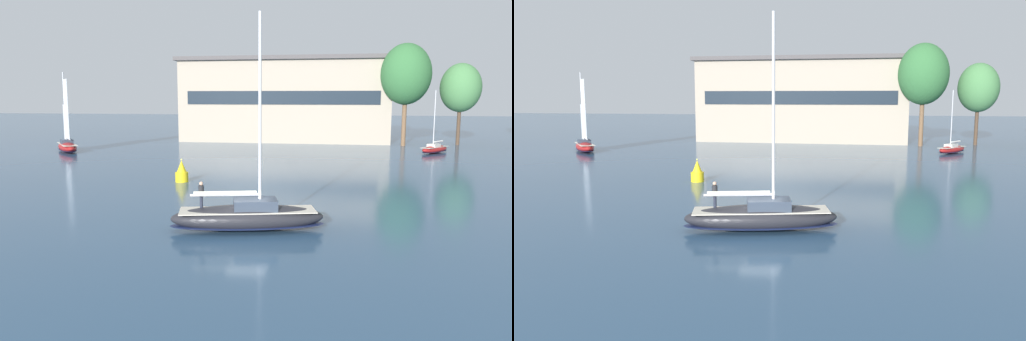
% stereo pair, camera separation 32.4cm
% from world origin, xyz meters
% --- Properties ---
extents(ground_plane, '(400.00, 400.00, 0.00)m').
position_xyz_m(ground_plane, '(0.00, 0.00, 0.00)').
color(ground_plane, '#2D4C6B').
extents(waterfront_building, '(39.12, 16.66, 15.42)m').
position_xyz_m(waterfront_building, '(-5.32, 66.00, 7.75)').
color(waterfront_building, tan).
rests_on(waterfront_building, ground).
extents(tree_shore_left, '(8.29, 8.29, 17.06)m').
position_xyz_m(tree_shore_left, '(15.67, 57.79, 11.94)').
color(tree_shore_left, brown).
rests_on(tree_shore_left, ground).
extents(tree_shore_center, '(6.77, 6.77, 13.93)m').
position_xyz_m(tree_shore_center, '(25.13, 61.11, 9.75)').
color(tree_shore_center, '#4C3828').
rests_on(tree_shore_center, ground).
extents(sailboat_main, '(9.99, 4.96, 13.22)m').
position_xyz_m(sailboat_main, '(0.02, 0.01, 0.90)').
color(sailboat_main, '#232328').
rests_on(sailboat_main, ground).
extents(sailboat_moored_near_marina, '(7.26, 8.31, 11.91)m').
position_xyz_m(sailboat_moored_near_marina, '(-35.59, 39.57, 0.96)').
color(sailboat_moored_near_marina, maroon).
rests_on(sailboat_moored_near_marina, ground).
extents(sailboat_moored_mid_channel, '(5.50, 6.47, 9.20)m').
position_xyz_m(sailboat_moored_mid_channel, '(19.03, 47.24, 0.63)').
color(sailboat_moored_mid_channel, maroon).
rests_on(sailboat_moored_mid_channel, ground).
extents(channel_buoy, '(1.27, 1.27, 2.27)m').
position_xyz_m(channel_buoy, '(-9.78, 16.52, 0.91)').
color(channel_buoy, yellow).
rests_on(channel_buoy, ground).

